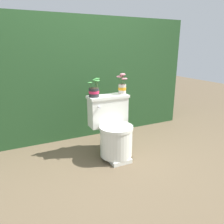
{
  "coord_description": "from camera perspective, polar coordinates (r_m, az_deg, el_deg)",
  "views": [
    {
      "loc": [
        -0.97,
        -2.06,
        1.28
      ],
      "look_at": [
        0.1,
        0.13,
        0.55
      ],
      "focal_mm": 35.0,
      "sensor_mm": 36.0,
      "label": 1
    }
  ],
  "objects": [
    {
      "name": "hedge_backdrop",
      "position": [
        3.51,
        -9.82,
        9.32
      ],
      "size": [
        3.29,
        0.94,
        1.68
      ],
      "color": "#234723",
      "rests_on": "ground"
    },
    {
      "name": "toilet",
      "position": [
        2.59,
        0.29,
        -4.73
      ],
      "size": [
        0.49,
        0.52,
        0.72
      ],
      "color": "silver",
      "rests_on": "ground"
    },
    {
      "name": "potted_plant_midleft",
      "position": [
        2.67,
        2.67,
        6.75
      ],
      "size": [
        0.13,
        0.11,
        0.25
      ],
      "color": "beige",
      "rests_on": "toilet"
    },
    {
      "name": "potted_plant_left",
      "position": [
        2.52,
        -4.68,
        5.67
      ],
      "size": [
        0.14,
        0.12,
        0.21
      ],
      "color": "#262628",
      "rests_on": "toilet"
    },
    {
      "name": "ground_plane",
      "position": [
        2.61,
        -0.6,
        -12.65
      ],
      "size": [
        12.0,
        12.0,
        0.0
      ],
      "primitive_type": "plane",
      "color": "brown"
    }
  ]
}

